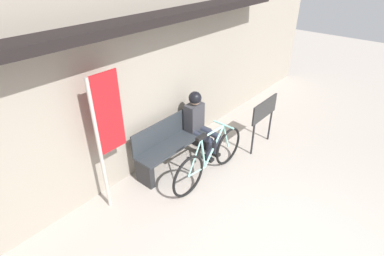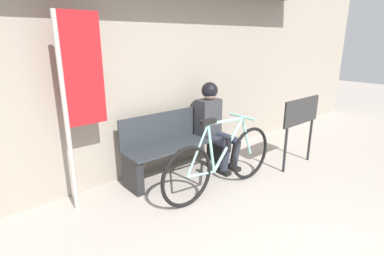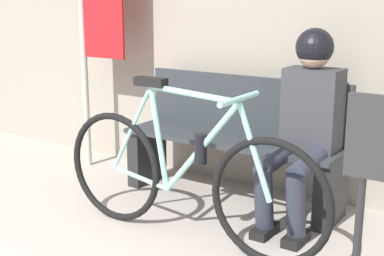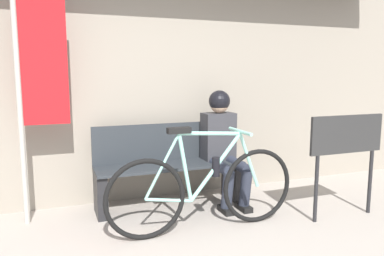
% 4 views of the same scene
% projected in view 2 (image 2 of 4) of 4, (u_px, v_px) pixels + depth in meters
% --- Properties ---
extents(storefront_wall, '(12.00, 0.56, 3.20)m').
position_uv_depth(storefront_wall, '(118.00, 49.00, 3.56)').
color(storefront_wall, '#9E9384').
rests_on(storefront_wall, ground_plane).
extents(park_bench_near, '(1.54, 0.42, 0.85)m').
position_uv_depth(park_bench_near, '(177.00, 146.00, 4.03)').
color(park_bench_near, '#2D3338').
rests_on(park_bench_near, ground_plane).
extents(bicycle, '(1.76, 0.40, 0.94)m').
position_uv_depth(bicycle, '(222.00, 161.00, 3.55)').
color(bicycle, black).
rests_on(bicycle, ground_plane).
extents(person_seated, '(0.34, 0.64, 1.21)m').
position_uv_depth(person_seated, '(213.00, 119.00, 4.20)').
color(person_seated, '#2D3342').
rests_on(person_seated, ground_plane).
extents(banner_pole, '(0.45, 0.05, 2.04)m').
position_uv_depth(banner_pole, '(77.00, 87.00, 2.98)').
color(banner_pole, '#B7B2A8').
rests_on(banner_pole, ground_plane).
extents(signboard, '(0.82, 0.04, 1.00)m').
position_uv_depth(signboard, '(301.00, 117.00, 4.16)').
color(signboard, '#232326').
rests_on(signboard, ground_plane).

